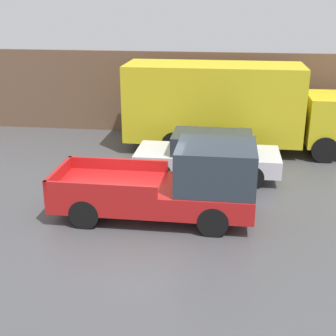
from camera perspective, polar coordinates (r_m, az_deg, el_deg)
The scene contains 5 objects.
ground_plane at distance 13.11m, azimuth -3.89°, elevation -5.62°, with size 60.00×60.00×0.00m, color #4C4C4F.
building_wall at distance 20.63m, azimuth 0.71°, elevation 9.14°, with size 28.00×0.15×3.53m.
pickup_truck at distance 12.51m, azimuth 0.89°, elevation -1.94°, with size 5.37×2.08×2.12m.
car at distance 15.60m, azimuth 5.00°, elevation 1.69°, with size 4.73×1.91×1.49m.
delivery_truck at distance 18.31m, azimuth 7.63°, elevation 7.63°, with size 8.80×2.51×3.32m.
Camera 1 is at (2.44, -11.56, 5.67)m, focal length 50.00 mm.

